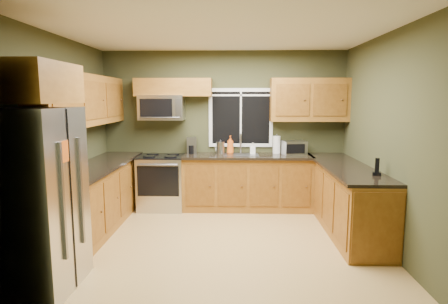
# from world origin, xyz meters

# --- Properties ---
(floor) EXTENTS (4.20, 4.20, 0.00)m
(floor) POSITION_xyz_m (0.00, 0.00, 0.00)
(floor) COLOR tan
(floor) RESTS_ON ground
(ceiling) EXTENTS (4.20, 4.20, 0.00)m
(ceiling) POSITION_xyz_m (0.00, 0.00, 2.70)
(ceiling) COLOR white
(ceiling) RESTS_ON back_wall
(back_wall) EXTENTS (4.20, 0.00, 4.20)m
(back_wall) POSITION_xyz_m (0.00, 1.80, 1.35)
(back_wall) COLOR #36381F
(back_wall) RESTS_ON ground
(front_wall) EXTENTS (4.20, 0.00, 4.20)m
(front_wall) POSITION_xyz_m (0.00, -1.80, 1.35)
(front_wall) COLOR #36381F
(front_wall) RESTS_ON ground
(left_wall) EXTENTS (0.00, 3.60, 3.60)m
(left_wall) POSITION_xyz_m (-2.10, 0.00, 1.35)
(left_wall) COLOR #36381F
(left_wall) RESTS_ON ground
(right_wall) EXTENTS (0.00, 3.60, 3.60)m
(right_wall) POSITION_xyz_m (2.10, 0.00, 1.35)
(right_wall) COLOR #36381F
(right_wall) RESTS_ON ground
(window) EXTENTS (1.12, 0.03, 1.02)m
(window) POSITION_xyz_m (0.30, 1.78, 1.55)
(window) COLOR white
(window) RESTS_ON back_wall
(base_cabinets_left) EXTENTS (0.60, 2.65, 0.90)m
(base_cabinets_left) POSITION_xyz_m (-1.80, 0.48, 0.45)
(base_cabinets_left) COLOR brown
(base_cabinets_left) RESTS_ON ground
(countertop_left) EXTENTS (0.65, 2.65, 0.04)m
(countertop_left) POSITION_xyz_m (-1.78, 0.48, 0.92)
(countertop_left) COLOR black
(countertop_left) RESTS_ON base_cabinets_left
(base_cabinets_back) EXTENTS (2.17, 0.60, 0.90)m
(base_cabinets_back) POSITION_xyz_m (0.42, 1.50, 0.45)
(base_cabinets_back) COLOR brown
(base_cabinets_back) RESTS_ON ground
(countertop_back) EXTENTS (2.17, 0.65, 0.04)m
(countertop_back) POSITION_xyz_m (0.42, 1.48, 0.92)
(countertop_back) COLOR black
(countertop_back) RESTS_ON base_cabinets_back
(base_cabinets_peninsula) EXTENTS (0.60, 2.52, 0.90)m
(base_cabinets_peninsula) POSITION_xyz_m (1.80, 0.54, 0.45)
(base_cabinets_peninsula) COLOR brown
(base_cabinets_peninsula) RESTS_ON ground
(countertop_peninsula) EXTENTS (0.65, 2.50, 0.04)m
(countertop_peninsula) POSITION_xyz_m (1.78, 0.55, 0.92)
(countertop_peninsula) COLOR black
(countertop_peninsula) RESTS_ON base_cabinets_peninsula
(upper_cabinets_left) EXTENTS (0.33, 2.65, 0.72)m
(upper_cabinets_left) POSITION_xyz_m (-1.94, 0.48, 1.86)
(upper_cabinets_left) COLOR brown
(upper_cabinets_left) RESTS_ON left_wall
(upper_cabinets_back_left) EXTENTS (1.30, 0.33, 0.30)m
(upper_cabinets_back_left) POSITION_xyz_m (-0.85, 1.64, 2.07)
(upper_cabinets_back_left) COLOR brown
(upper_cabinets_back_left) RESTS_ON back_wall
(upper_cabinets_back_right) EXTENTS (1.30, 0.33, 0.72)m
(upper_cabinets_back_right) POSITION_xyz_m (1.45, 1.64, 1.86)
(upper_cabinets_back_right) COLOR brown
(upper_cabinets_back_right) RESTS_ON back_wall
(upper_cabinet_over_fridge) EXTENTS (0.72, 0.90, 0.38)m
(upper_cabinet_over_fridge) POSITION_xyz_m (-1.74, -1.30, 2.03)
(upper_cabinet_over_fridge) COLOR brown
(upper_cabinet_over_fridge) RESTS_ON left_wall
(refrigerator) EXTENTS (0.74, 0.90, 1.80)m
(refrigerator) POSITION_xyz_m (-1.74, -1.30, 0.90)
(refrigerator) COLOR #B7B7BC
(refrigerator) RESTS_ON ground
(range) EXTENTS (0.76, 0.69, 0.94)m
(range) POSITION_xyz_m (-1.05, 1.47, 0.47)
(range) COLOR #B7B7BC
(range) RESTS_ON ground
(microwave) EXTENTS (0.76, 0.41, 0.42)m
(microwave) POSITION_xyz_m (-1.05, 1.61, 1.73)
(microwave) COLOR #B7B7BC
(microwave) RESTS_ON back_wall
(sink) EXTENTS (0.60, 0.42, 0.36)m
(sink) POSITION_xyz_m (0.30, 1.49, 0.95)
(sink) COLOR slate
(sink) RESTS_ON countertop_back
(toaster_oven) EXTENTS (0.42, 0.35, 0.23)m
(toaster_oven) POSITION_xyz_m (1.21, 1.54, 1.06)
(toaster_oven) COLOR #B7B7BC
(toaster_oven) RESTS_ON countertop_back
(coffee_maker) EXTENTS (0.19, 0.24, 0.28)m
(coffee_maker) POSITION_xyz_m (-0.55, 1.64, 1.07)
(coffee_maker) COLOR slate
(coffee_maker) RESTS_ON countertop_back
(kettle) EXTENTS (0.18, 0.18, 0.26)m
(kettle) POSITION_xyz_m (-0.05, 1.59, 1.06)
(kettle) COLOR #B7B7BC
(kettle) RESTS_ON countertop_back
(paper_towel_roll) EXTENTS (0.15, 0.15, 0.33)m
(paper_towel_roll) POSITION_xyz_m (0.92, 1.68, 1.09)
(paper_towel_roll) COLOR white
(paper_towel_roll) RESTS_ON countertop_back
(soap_bottle_a) EXTENTS (0.14, 0.14, 0.31)m
(soap_bottle_a) POSITION_xyz_m (0.12, 1.60, 1.10)
(soap_bottle_a) COLOR #D85714
(soap_bottle_a) RESTS_ON countertop_back
(soap_bottle_b) EXTENTS (0.09, 0.10, 0.20)m
(soap_bottle_b) POSITION_xyz_m (0.51, 1.58, 1.04)
(soap_bottle_b) COLOR white
(soap_bottle_b) RESTS_ON countertop_back
(soap_bottle_c) EXTENTS (0.18, 0.18, 0.18)m
(soap_bottle_c) POSITION_xyz_m (-0.08, 1.70, 1.03)
(soap_bottle_c) COLOR white
(soap_bottle_c) RESTS_ON countertop_back
(cordless_phone) EXTENTS (0.12, 0.12, 0.22)m
(cordless_phone) POSITION_xyz_m (1.96, -0.16, 1.01)
(cordless_phone) COLOR black
(cordless_phone) RESTS_ON countertop_peninsula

